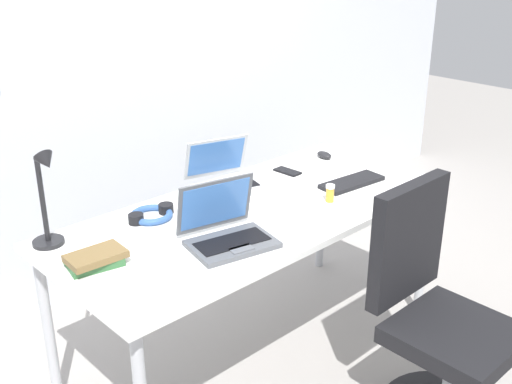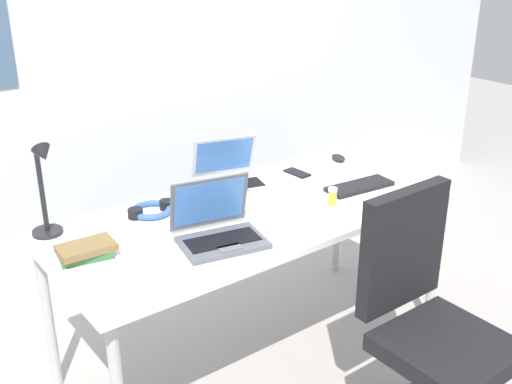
{
  "view_description": "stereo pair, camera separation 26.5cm",
  "coord_description": "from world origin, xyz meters",
  "views": [
    {
      "loc": [
        -1.68,
        -1.78,
        1.85
      ],
      "look_at": [
        0.0,
        0.0,
        0.82
      ],
      "focal_mm": 43.79,
      "sensor_mm": 36.0,
      "label": 1
    },
    {
      "loc": [
        -1.48,
        -1.95,
        1.85
      ],
      "look_at": [
        0.0,
        0.0,
        0.82
      ],
      "focal_mm": 43.79,
      "sensor_mm": 36.0,
      "label": 2
    }
  ],
  "objects": [
    {
      "name": "cell_phone",
      "position": [
        0.42,
        0.22,
        0.74
      ],
      "size": [
        0.07,
        0.14,
        0.01
      ],
      "primitive_type": "cube",
      "rotation": [
        0.0,
        0.0,
        0.06
      ],
      "color": "black",
      "rests_on": "desk"
    },
    {
      "name": "wall_back",
      "position": [
        -0.0,
        1.1,
        1.3
      ],
      "size": [
        6.0,
        0.13,
        2.6
      ],
      "color": "silver",
      "rests_on": "ground_plane"
    },
    {
      "name": "headphones",
      "position": [
        -0.38,
        0.23,
        0.76
      ],
      "size": [
        0.21,
        0.18,
        0.04
      ],
      "color": "#335999",
      "rests_on": "desk"
    },
    {
      "name": "external_keyboard",
      "position": [
        0.53,
        -0.1,
        0.75
      ],
      "size": [
        0.34,
        0.15,
        0.02
      ],
      "primitive_type": "cube",
      "rotation": [
        0.0,
        0.0,
        -0.1
      ],
      "color": "black",
      "rests_on": "desk"
    },
    {
      "name": "ground_plane",
      "position": [
        0.0,
        0.0,
        0.0
      ],
      "size": [
        12.0,
        12.0,
        0.0
      ],
      "primitive_type": "plane",
      "color": "gray"
    },
    {
      "name": "pill_bottle",
      "position": [
        0.29,
        -0.16,
        0.78
      ],
      "size": [
        0.04,
        0.04,
        0.08
      ],
      "color": "gold",
      "rests_on": "desk"
    },
    {
      "name": "desk",
      "position": [
        0.0,
        0.0,
        0.68
      ],
      "size": [
        1.8,
        0.8,
        0.74
      ],
      "color": "white",
      "rests_on": "ground_plane"
    },
    {
      "name": "laptop_back_right",
      "position": [
        -0.29,
        -0.15,
        0.79
      ],
      "size": [
        0.37,
        0.33,
        0.23
      ],
      "color": "#515459",
      "rests_on": "desk"
    },
    {
      "name": "office_chair",
      "position": [
        0.24,
        -0.78,
        0.4
      ],
      "size": [
        0.52,
        0.54,
        0.97
      ],
      "color": "black",
      "rests_on": "ground_plane"
    },
    {
      "name": "computer_mouse",
      "position": [
        0.71,
        0.23,
        0.76
      ],
      "size": [
        0.07,
        0.1,
        0.03
      ],
      "primitive_type": "ellipsoid",
      "rotation": [
        0.0,
        0.0,
        -0.18
      ],
      "color": "black",
      "rests_on": "desk"
    },
    {
      "name": "book_stack",
      "position": [
        -0.75,
        0.04,
        0.77
      ],
      "size": [
        0.21,
        0.18,
        0.05
      ],
      "color": "#336638",
      "rests_on": "desk"
    },
    {
      "name": "laptop_front_right",
      "position": [
        0.07,
        0.28,
        0.78
      ],
      "size": [
        0.37,
        0.36,
        0.22
      ],
      "color": "#B7BABC",
      "rests_on": "desk"
    },
    {
      "name": "desk_lamp",
      "position": [
        -0.8,
        0.28,
        0.94
      ],
      "size": [
        0.12,
        0.18,
        0.4
      ],
      "color": "black",
      "rests_on": "desk"
    }
  ]
}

